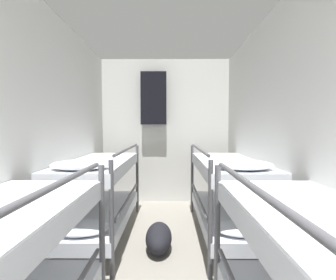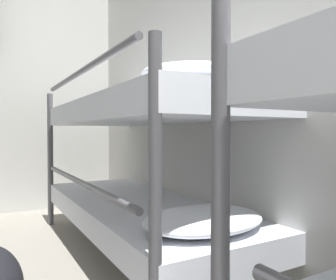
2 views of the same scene
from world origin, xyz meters
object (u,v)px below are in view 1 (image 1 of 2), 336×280
duffel_bag (159,238)px  hanging_coat (154,98)px  bunk_stack_right_far (228,191)px  bunk_stack_left_far (99,191)px

duffel_bag → hanging_coat: (-0.16, 1.76, 1.69)m
bunk_stack_right_far → bunk_stack_left_far: bearing=180.0°
bunk_stack_left_far → duffel_bag: bearing=-23.7°
duffel_bag → hanging_coat: hanging_coat is taller
bunk_stack_right_far → duffel_bag: (-0.81, -0.32, -0.43)m
bunk_stack_right_far → hanging_coat: (-0.97, 1.44, 1.26)m
hanging_coat → duffel_bag: bearing=-84.9°
bunk_stack_left_far → hanging_coat: (0.57, 1.44, 1.26)m
bunk_stack_left_far → duffel_bag: 0.91m
bunk_stack_left_far → bunk_stack_right_far: 1.54m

